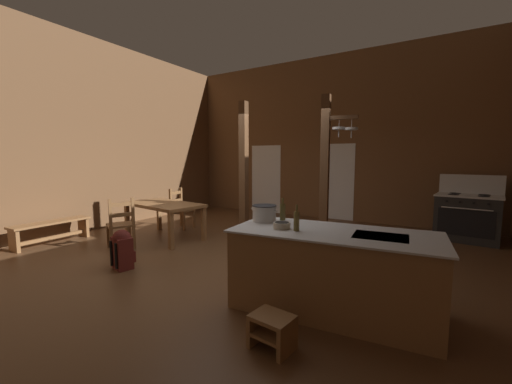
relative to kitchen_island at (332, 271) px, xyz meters
The scene contains 19 objects.
ground_plane 2.11m from the kitchen_island, 155.65° to the left, with size 9.01×9.31×0.10m, color brown.
wall_back 5.77m from the kitchen_island, 109.86° to the left, with size 9.01×0.14×4.39m, color brown.
wall_left 6.35m from the kitchen_island, behind, with size 0.14×9.31×4.39m, color brown.
glazed_door_back_left 6.33m from the kitchen_island, 126.10° to the left, with size 1.00×0.01×2.05m, color white.
glazed_panel_back_right 5.33m from the kitchen_island, 105.95° to the left, with size 0.84×0.01×2.05m, color white.
kitchen_island is the anchor object (origin of this frame).
stove_range 4.52m from the kitchen_island, 71.59° to the left, with size 1.23×0.93×1.32m.
support_post_with_pot_rack 2.41m from the kitchen_island, 110.76° to the left, with size 0.62×0.27×2.74m.
support_post_center 3.15m from the kitchen_island, 142.14° to the left, with size 0.14×0.14×2.74m.
step_stool 1.01m from the kitchen_island, 103.45° to the right, with size 0.39×0.32×0.30m.
dining_table 4.14m from the kitchen_island, 162.88° to the left, with size 1.81×1.14×0.74m.
ladderback_chair_near_window 4.07m from the kitchen_island, behind, with size 0.59×0.59×0.95m.
ladderback_chair_by_post 4.83m from the kitchen_island, 154.30° to the left, with size 0.48×0.48×0.95m.
bench_along_left_wall 5.51m from the kitchen_island, behind, with size 0.40×1.40×0.44m.
backpack 3.13m from the kitchen_island, behind, with size 0.36×0.35×0.60m.
stockpot_on_counter 1.05m from the kitchen_island, behind, with size 0.37×0.30×0.20m.
mixing_bowl_on_counter 0.73m from the kitchen_island, 163.73° to the right, with size 0.19×0.19×0.07m.
bottle_tall_on_counter 0.95m from the kitchen_island, 160.59° to the left, with size 0.07×0.07×0.28m.
bottle_short_on_counter 0.68m from the kitchen_island, 151.57° to the right, with size 0.06×0.06×0.28m.
Camera 1 is at (2.85, -4.05, 1.66)m, focal length 21.75 mm.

